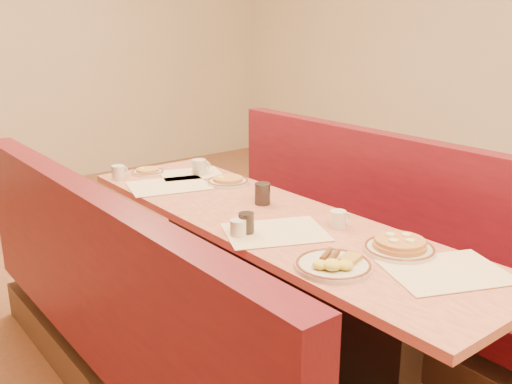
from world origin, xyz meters
TOP-DOWN VIEW (x-y plane):
  - ground at (0.00, 0.00)m, footprint 8.00×8.00m
  - diner_table at (0.00, 0.00)m, footprint 0.70×2.50m
  - booth_left at (-0.73, 0.00)m, footprint 0.55×2.50m
  - booth_right at (0.73, 0.00)m, footprint 0.55×2.50m
  - placemat_near_left at (-0.12, -0.18)m, footprint 0.54×0.49m
  - placemat_near_right at (0.12, -0.91)m, footprint 0.54×0.48m
  - placemat_far_left at (-0.12, 0.77)m, footprint 0.52×0.44m
  - placemat_far_right at (0.12, 0.91)m, footprint 0.44×0.38m
  - pancake_plate at (0.14, -0.67)m, footprint 0.29×0.29m
  - eggs_plate at (-0.19, -0.62)m, footprint 0.30×0.30m
  - extra_plate_mid at (0.18, 0.60)m, footprint 0.25×0.25m
  - extra_plate_far at (-0.08, 1.10)m, footprint 0.20×0.20m
  - coffee_mug_a at (0.15, -0.31)m, footprint 0.11×0.08m
  - coffee_mug_b at (-0.28, -0.12)m, footprint 0.10×0.07m
  - coffee_mug_c at (0.16, 0.88)m, footprint 0.13×0.09m
  - coffee_mug_d at (-0.28, 1.09)m, footprint 0.11×0.08m
  - soda_tumbler_near at (-0.23, -0.11)m, footprint 0.07×0.07m
  - soda_tumbler_mid at (0.10, 0.18)m, footprint 0.08×0.08m

SIDE VIEW (x-z plane):
  - ground at x=0.00m, z-range 0.00..0.00m
  - booth_left at x=-0.73m, z-range -0.16..0.89m
  - booth_right at x=0.73m, z-range -0.16..0.89m
  - diner_table at x=0.00m, z-range 0.00..0.75m
  - placemat_near_left at x=-0.12m, z-range 0.75..0.76m
  - placemat_near_right at x=0.12m, z-range 0.75..0.76m
  - placemat_far_left at x=-0.12m, z-range 0.75..0.76m
  - placemat_far_right at x=0.12m, z-range 0.75..0.76m
  - extra_plate_far at x=-0.08m, z-range 0.74..0.78m
  - extra_plate_mid at x=0.18m, z-range 0.74..0.79m
  - eggs_plate at x=-0.19m, z-range 0.74..0.80m
  - pancake_plate at x=0.14m, z-range 0.74..0.81m
  - coffee_mug_b at x=-0.28m, z-range 0.75..0.83m
  - coffee_mug_a at x=0.15m, z-range 0.75..0.83m
  - coffee_mug_d at x=-0.28m, z-range 0.75..0.83m
  - soda_tumbler_near at x=-0.23m, z-range 0.75..0.85m
  - coffee_mug_c at x=0.16m, z-range 0.75..0.85m
  - soda_tumbler_mid at x=0.10m, z-range 0.75..0.86m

